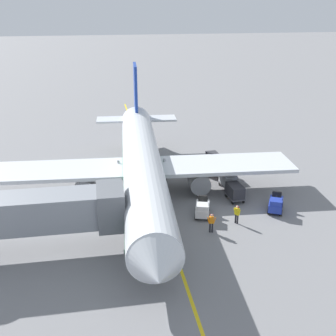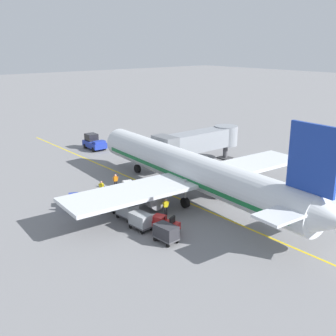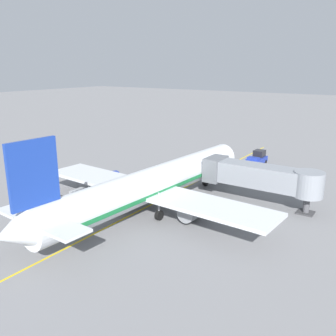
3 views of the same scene
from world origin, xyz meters
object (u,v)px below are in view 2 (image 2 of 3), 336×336
at_px(ground_crew_wing_walker, 116,180).
at_px(baggage_tug_lead, 74,202).
at_px(baggage_cart_front, 113,201).
at_px(baggage_tug_trailing, 165,224).
at_px(pushback_tractor, 94,142).
at_px(baggage_cart_tail_end, 166,232).
at_px(ground_crew_marshaller, 101,187).
at_px(ground_crew_loader, 166,206).
at_px(parked_airliner, 192,171).
at_px(baggage_tug_spare, 130,189).
at_px(baggage_cart_second_in_train, 127,210).
at_px(baggage_cart_third_in_train, 140,220).
at_px(jet_bridge, 199,141).

bearing_deg(ground_crew_wing_walker, baggage_tug_lead, -158.21).
bearing_deg(baggage_cart_front, ground_crew_wing_walker, 55.28).
xyz_separation_m(baggage_tug_lead, baggage_tug_trailing, (3.90, -10.11, 0.00)).
height_order(pushback_tractor, baggage_cart_tail_end, pushback_tractor).
xyz_separation_m(baggage_cart_front, ground_crew_marshaller, (1.28, 4.43, 0.00)).
bearing_deg(ground_crew_marshaller, ground_crew_loader, -76.56).
relative_size(parked_airliner, baggage_tug_trailing, 13.51).
height_order(pushback_tractor, baggage_tug_spare, pushback_tractor).
bearing_deg(pushback_tractor, baggage_tug_lead, -124.34).
bearing_deg(pushback_tractor, baggage_cart_second_in_train, -113.34).
relative_size(baggage_cart_front, baggage_cart_second_in_train, 1.00).
bearing_deg(baggage_cart_front, parked_airliner, -17.21).
xyz_separation_m(pushback_tractor, baggage_cart_tail_end, (-11.53, -32.57, -0.15)).
relative_size(baggage_cart_tail_end, ground_crew_marshaller, 1.74).
relative_size(baggage_cart_second_in_train, baggage_cart_tail_end, 1.00).
bearing_deg(baggage_cart_third_in_train, baggage_cart_tail_end, -86.42).
distance_m(baggage_tug_trailing, ground_crew_marshaller, 11.74).
distance_m(pushback_tractor, ground_crew_loader, 29.07).
bearing_deg(baggage_cart_third_in_train, pushback_tractor, 68.04).
bearing_deg(baggage_tug_spare, ground_crew_marshaller, 144.09).
bearing_deg(ground_crew_marshaller, baggage_cart_tail_end, -96.71).
bearing_deg(baggage_tug_trailing, pushback_tractor, 71.58).
height_order(baggage_cart_second_in_train, ground_crew_loader, ground_crew_loader).
xyz_separation_m(baggage_cart_second_in_train, ground_crew_marshaller, (1.45, 7.27, 0.00)).
bearing_deg(parked_airliner, baggage_tug_lead, 154.62).
distance_m(baggage_tug_trailing, baggage_tug_spare, 10.29).
relative_size(pushback_tractor, baggage_tug_spare, 1.63).
distance_m(baggage_cart_third_in_train, ground_crew_marshaller, 10.15).
relative_size(baggage_cart_second_in_train, ground_crew_marshaller, 1.74).
height_order(baggage_cart_second_in_train, ground_crew_marshaller, ground_crew_marshaller).
distance_m(baggage_cart_front, baggage_cart_tail_end, 9.01).
bearing_deg(baggage_tug_trailing, baggage_cart_second_in_train, 104.10).
bearing_deg(baggage_cart_tail_end, baggage_tug_spare, 70.31).
distance_m(baggage_cart_tail_end, ground_crew_loader, 5.88).
relative_size(parked_airliner, ground_crew_loader, 22.09).
distance_m(baggage_cart_second_in_train, ground_crew_loader, 3.90).
bearing_deg(ground_crew_loader, pushback_tractor, 74.37).
distance_m(pushback_tractor, ground_crew_marshaller, 21.57).
xyz_separation_m(jet_bridge, ground_crew_wing_walker, (-14.21, -0.74, -2.50)).
distance_m(baggage_tug_trailing, ground_crew_loader, 3.78).
distance_m(baggage_tug_lead, ground_crew_marshaller, 4.54).
height_order(baggage_tug_spare, baggage_cart_third_in_train, baggage_tug_spare).
relative_size(parked_airliner, jet_bridge, 2.63).
xyz_separation_m(parked_airliner, ground_crew_loader, (-5.19, -1.77, -2.23)).
xyz_separation_m(baggage_tug_lead, ground_crew_loader, (6.35, -7.24, 0.24)).
relative_size(baggage_cart_third_in_train, ground_crew_marshaller, 1.74).
bearing_deg(baggage_cart_tail_end, baggage_cart_second_in_train, 88.78).
height_order(baggage_tug_spare, ground_crew_wing_walker, ground_crew_wing_walker).
height_order(pushback_tractor, ground_crew_marshaller, pushback_tractor).
distance_m(baggage_cart_tail_end, ground_crew_marshaller, 13.53).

